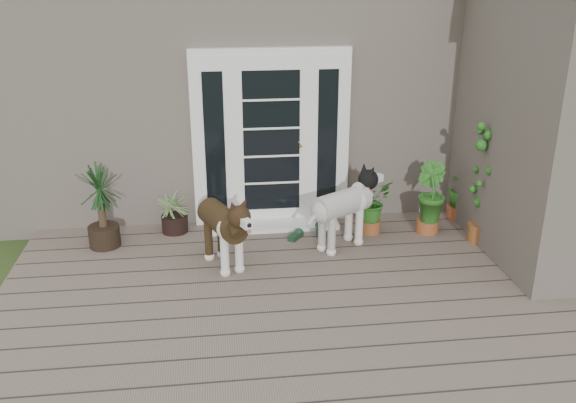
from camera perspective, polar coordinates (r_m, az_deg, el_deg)
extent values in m
cube|color=#6B5B4C|center=(6.04, 2.55, -10.28)|extent=(6.20, 4.60, 0.12)
cube|color=#665E54|center=(9.51, -1.56, 11.15)|extent=(7.40, 4.00, 3.10)
cube|color=#665E54|center=(7.43, 24.05, 6.45)|extent=(1.60, 2.40, 3.10)
cube|color=white|center=(7.58, -1.54, 5.78)|extent=(1.90, 0.14, 2.15)
cube|color=white|center=(7.74, -1.32, -2.13)|extent=(1.60, 0.40, 0.05)
imported|color=#255317|center=(7.55, 7.60, -0.78)|extent=(0.63, 0.63, 0.58)
imported|color=#164E17|center=(7.66, 12.71, -0.48)|extent=(0.53, 0.53, 0.65)
imported|color=#1A5217|center=(8.21, 15.38, 0.32)|extent=(0.38, 0.38, 0.54)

